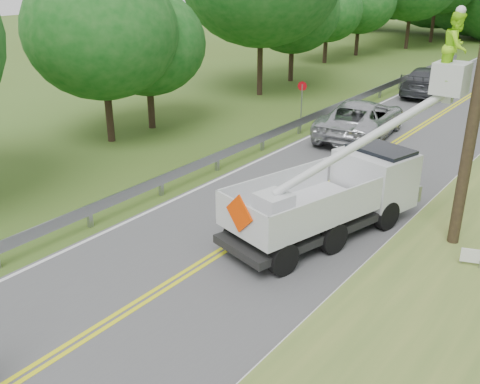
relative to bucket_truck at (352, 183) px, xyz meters
The scene contains 8 objects.
ground 8.94m from the bucket_truck, 103.96° to the right, with size 140.00×140.00×0.00m, color #42561A.
road 6.02m from the bucket_truck, 111.35° to the left, with size 7.20×96.00×0.03m.
guardrail 8.88m from the bucket_truck, 134.07° to the left, with size 0.18×48.00×0.77m.
bucket_truck is the anchor object (origin of this frame).
suv_silver 9.46m from the bucket_truck, 113.64° to the left, with size 2.78×6.03×1.68m, color #B6B7BD.
suv_darkgrey 19.35m from the bucket_truck, 103.00° to the left, with size 2.24×5.51×1.60m, color #3D3F44.
stop_sign_permanent 11.04m from the bucket_truck, 128.54° to the left, with size 0.45×0.15×2.15m.
yard_sign 3.79m from the bucket_truck, ahead, with size 0.51×0.22×0.77m.
Camera 1 is at (8.24, -4.95, 7.32)m, focal length 40.65 mm.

